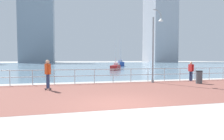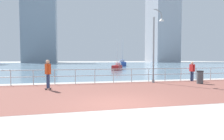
{
  "view_description": "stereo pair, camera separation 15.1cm",
  "coord_description": "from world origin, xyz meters",
  "px_view_note": "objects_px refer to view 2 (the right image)",
  "views": [
    {
      "loc": [
        -2.13,
        -7.08,
        1.74
      ],
      "look_at": [
        0.64,
        4.13,
        1.1
      ],
      "focal_mm": 31.24,
      "sensor_mm": 36.0,
      "label": 1
    },
    {
      "loc": [
        -1.99,
        -7.12,
        1.74
      ],
      "look_at": [
        0.64,
        4.13,
        1.1
      ],
      "focal_mm": 31.24,
      "sensor_mm": 36.0,
      "label": 2
    }
  ],
  "objects_px": {
    "skateboarder": "(48,72)",
    "sailboat_yellow": "(122,63)",
    "lamppost": "(156,42)",
    "sailboat_white": "(117,67)",
    "trash_bin": "(200,77)",
    "bystander": "(192,70)"
  },
  "relations": [
    {
      "from": "skateboarder",
      "to": "sailboat_yellow",
      "type": "xyz_separation_m",
      "value": [
        14.75,
        35.6,
        -0.36
      ]
    },
    {
      "from": "skateboarder",
      "to": "sailboat_yellow",
      "type": "relative_size",
      "value": 0.24
    },
    {
      "from": "skateboarder",
      "to": "sailboat_white",
      "type": "distance_m",
      "value": 21.26
    },
    {
      "from": "trash_bin",
      "to": "sailboat_white",
      "type": "xyz_separation_m",
      "value": [
        -1.17,
        18.78,
        0.01
      ]
    },
    {
      "from": "skateboarder",
      "to": "trash_bin",
      "type": "relative_size",
      "value": 1.83
    },
    {
      "from": "bystander",
      "to": "sailboat_yellow",
      "type": "height_order",
      "value": "sailboat_yellow"
    },
    {
      "from": "skateboarder",
      "to": "bystander",
      "type": "bearing_deg",
      "value": 10.86
    },
    {
      "from": "trash_bin",
      "to": "sailboat_yellow",
      "type": "xyz_separation_m",
      "value": [
        4.48,
        35.18,
        0.2
      ]
    },
    {
      "from": "sailboat_white",
      "to": "bystander",
      "type": "bearing_deg",
      "value": -84.36
    },
    {
      "from": "trash_bin",
      "to": "bystander",
      "type": "bearing_deg",
      "value": 72.32
    },
    {
      "from": "skateboarder",
      "to": "trash_bin",
      "type": "distance_m",
      "value": 10.3
    },
    {
      "from": "lamppost",
      "to": "sailboat_yellow",
      "type": "relative_size",
      "value": 0.78
    },
    {
      "from": "lamppost",
      "to": "trash_bin",
      "type": "relative_size",
      "value": 5.84
    },
    {
      "from": "bystander",
      "to": "sailboat_yellow",
      "type": "relative_size",
      "value": 0.22
    },
    {
      "from": "lamppost",
      "to": "skateboarder",
      "type": "bearing_deg",
      "value": -166.87
    },
    {
      "from": "lamppost",
      "to": "trash_bin",
      "type": "distance_m",
      "value": 4.0
    },
    {
      "from": "lamppost",
      "to": "sailboat_white",
      "type": "distance_m",
      "value": 17.71
    },
    {
      "from": "bystander",
      "to": "skateboarder",
      "type": "bearing_deg",
      "value": -169.14
    },
    {
      "from": "sailboat_white",
      "to": "lamppost",
      "type": "bearing_deg",
      "value": -95.34
    },
    {
      "from": "trash_bin",
      "to": "sailboat_white",
      "type": "relative_size",
      "value": 0.19
    },
    {
      "from": "skateboarder",
      "to": "sailboat_yellow",
      "type": "bearing_deg",
      "value": 67.5
    },
    {
      "from": "trash_bin",
      "to": "sailboat_yellow",
      "type": "bearing_deg",
      "value": 82.75
    }
  ]
}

